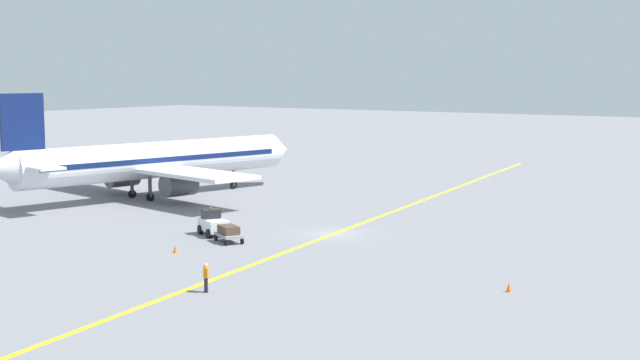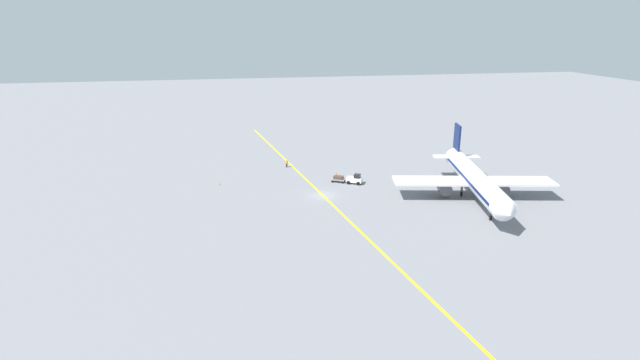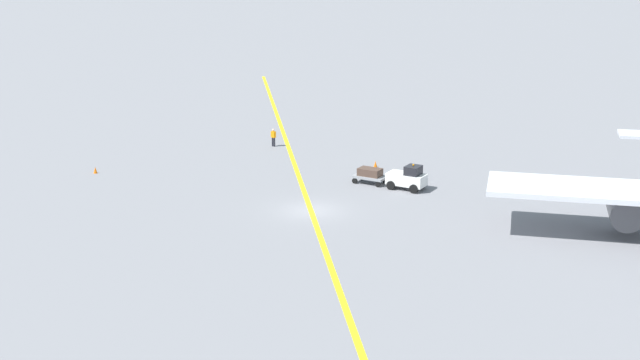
# 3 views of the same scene
# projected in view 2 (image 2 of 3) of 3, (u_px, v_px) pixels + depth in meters

# --- Properties ---
(ground_plane) EXTENTS (400.00, 400.00, 0.00)m
(ground_plane) POSITION_uv_depth(u_px,v_px,m) (323.00, 195.00, 89.80)
(ground_plane) COLOR slate
(apron_yellow_centreline) EXTENTS (16.17, 119.01, 0.01)m
(apron_yellow_centreline) POSITION_uv_depth(u_px,v_px,m) (323.00, 195.00, 89.80)
(apron_yellow_centreline) COLOR yellow
(apron_yellow_centreline) RESTS_ON ground
(airplane_at_gate) EXTENTS (28.47, 35.30, 10.60)m
(airplane_at_gate) POSITION_uv_depth(u_px,v_px,m) (474.00, 179.00, 87.06)
(airplane_at_gate) COLOR silver
(airplane_at_gate) RESTS_ON ground
(baggage_tug_white) EXTENTS (3.35, 2.82, 2.11)m
(baggage_tug_white) POSITION_uv_depth(u_px,v_px,m) (355.00, 179.00, 96.09)
(baggage_tug_white) COLOR white
(baggage_tug_white) RESTS_ON ground
(baggage_cart_trailing) EXTENTS (2.95, 2.49, 1.24)m
(baggage_cart_trailing) POSITION_uv_depth(u_px,v_px,m) (338.00, 178.00, 97.10)
(baggage_cart_trailing) COLOR gray
(baggage_cart_trailing) RESTS_ON ground
(ground_crew_worker) EXTENTS (0.51, 0.37, 1.68)m
(ground_crew_worker) POSITION_uv_depth(u_px,v_px,m) (287.00, 163.00, 106.99)
(ground_crew_worker) COLOR #23232D
(ground_crew_worker) RESTS_ON ground
(traffic_cone_near_nose) EXTENTS (0.32, 0.32, 0.55)m
(traffic_cone_near_nose) POSITION_uv_depth(u_px,v_px,m) (336.00, 173.00, 102.02)
(traffic_cone_near_nose) COLOR orange
(traffic_cone_near_nose) RESTS_ON ground
(traffic_cone_mid_apron) EXTENTS (0.32, 0.32, 0.55)m
(traffic_cone_mid_apron) POSITION_uv_depth(u_px,v_px,m) (219.00, 184.00, 95.56)
(traffic_cone_mid_apron) COLOR orange
(traffic_cone_mid_apron) RESTS_ON ground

